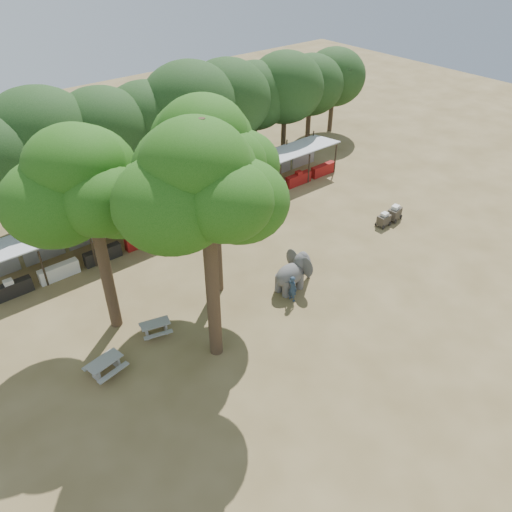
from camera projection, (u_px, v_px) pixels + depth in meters
ground at (328, 321)px, 26.97m from camera, size 100.00×100.00×0.00m
vendor_stalls at (188, 204)px, 35.09m from camera, size 28.00×2.99×2.80m
yard_tree_left at (83, 186)px, 22.12m from camera, size 7.10×6.90×11.02m
yard_tree_center at (201, 186)px, 19.91m from camera, size 7.10×6.90×12.04m
yard_tree_back at (207, 152)px, 24.38m from camera, size 7.10×6.90×11.36m
backdrop_trees at (144, 124)px, 35.88m from camera, size 46.46×5.95×8.33m
elephant at (294, 272)px, 28.78m from camera, size 2.81×2.15×2.15m
handler at (292, 288)px, 27.94m from camera, size 0.41×0.61×1.66m
picnic_table_near at (105, 365)px, 23.64m from camera, size 1.92×1.79×0.83m
picnic_table_far at (156, 327)px, 25.87m from camera, size 1.80×1.70×0.75m
cart_front at (395, 213)px, 35.37m from camera, size 1.28×0.96×1.13m
cart_back at (384, 219)px, 34.73m from camera, size 1.07×0.72×1.02m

